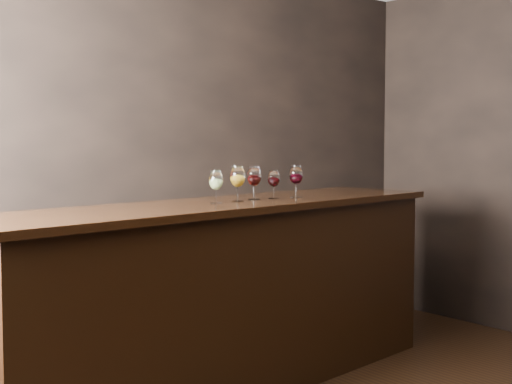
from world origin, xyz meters
TOP-DOWN VIEW (x-y plane):
  - room_shell at (-0.23, 0.11)m, footprint 5.02×4.52m
  - bar_counter at (-0.07, 1.23)m, footprint 3.24×1.11m
  - bar_top at (-0.07, 1.23)m, footprint 3.35×1.20m
  - back_bar_shelf at (0.25, 2.03)m, footprint 2.26×0.40m
  - glass_white at (-0.16, 1.19)m, footprint 0.08×0.08m
  - glass_amber at (0.02, 1.22)m, footprint 0.09×0.09m
  - glass_red_a at (0.17, 1.26)m, footprint 0.09×0.09m
  - glass_red_b at (0.34, 1.26)m, footprint 0.08×0.08m
  - glass_red_c at (0.49, 1.23)m, footprint 0.09×0.09m

SIDE VIEW (x-z plane):
  - back_bar_shelf at x=0.25m, z-range 0.00..0.81m
  - bar_counter at x=-0.07m, z-range 0.00..1.11m
  - bar_top at x=-0.07m, z-range 1.11..1.15m
  - glass_red_b at x=0.34m, z-range 1.19..1.37m
  - glass_white at x=-0.16m, z-range 1.19..1.38m
  - glass_red_c at x=0.49m, z-range 1.19..1.40m
  - glass_red_a at x=0.17m, z-range 1.19..1.40m
  - glass_amber at x=0.02m, z-range 1.19..1.41m
  - room_shell at x=-0.23m, z-range 0.40..3.21m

